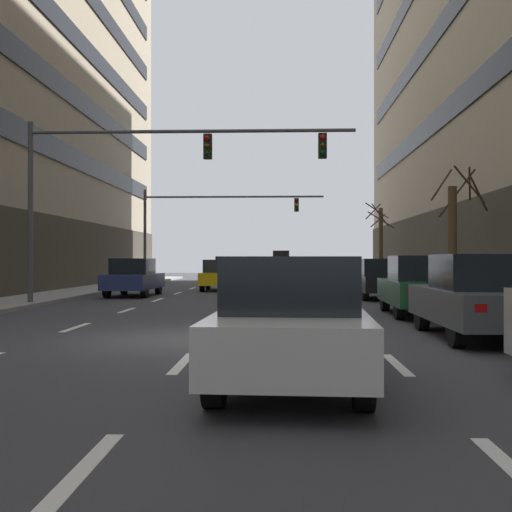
{
  "coord_description": "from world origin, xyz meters",
  "views": [
    {
      "loc": [
        1.51,
        -12.78,
        1.62
      ],
      "look_at": [
        0.1,
        24.59,
        1.79
      ],
      "focal_mm": 44.58,
      "sensor_mm": 36.0,
      "label": 1
    }
  ],
  "objects_px": {
    "car_driving_2": "(134,278)",
    "street_tree_1": "(381,242)",
    "taxi_driving_1": "(281,287)",
    "car_parked_2": "(421,286)",
    "street_tree_2": "(454,238)",
    "car_driving_0": "(292,322)",
    "traffic_signal_1": "(204,216)",
    "car_parked_3": "(380,279)",
    "taxi_driving_3": "(220,275)",
    "traffic_signal_0": "(148,168)",
    "car_parked_1": "(479,297)"
  },
  "relations": [
    {
      "from": "car_driving_0",
      "to": "traffic_signal_0",
      "type": "height_order",
      "value": "traffic_signal_0"
    },
    {
      "from": "taxi_driving_1",
      "to": "street_tree_1",
      "type": "distance_m",
      "value": 22.25
    },
    {
      "from": "car_driving_0",
      "to": "taxi_driving_3",
      "type": "xyz_separation_m",
      "value": [
        -3.23,
        24.37,
        -0.03
      ]
    },
    {
      "from": "taxi_driving_1",
      "to": "car_parked_3",
      "type": "xyz_separation_m",
      "value": [
        4.01,
        8.2,
        -0.02
      ]
    },
    {
      "from": "car_driving_0",
      "to": "taxi_driving_1",
      "type": "bearing_deg",
      "value": 90.74
    },
    {
      "from": "traffic_signal_1",
      "to": "street_tree_2",
      "type": "bearing_deg",
      "value": -56.87
    },
    {
      "from": "street_tree_2",
      "to": "car_parked_3",
      "type": "bearing_deg",
      "value": 126.32
    },
    {
      "from": "car_driving_0",
      "to": "car_driving_2",
      "type": "xyz_separation_m",
      "value": [
        -6.5,
        19.2,
        -0.0
      ]
    },
    {
      "from": "traffic_signal_1",
      "to": "street_tree_2",
      "type": "xyz_separation_m",
      "value": [
        10.95,
        -16.78,
        -1.95
      ]
    },
    {
      "from": "car_parked_2",
      "to": "traffic_signal_0",
      "type": "relative_size",
      "value": 0.41
    },
    {
      "from": "taxi_driving_1",
      "to": "car_parked_2",
      "type": "height_order",
      "value": "taxi_driving_1"
    },
    {
      "from": "taxi_driving_3",
      "to": "car_parked_3",
      "type": "bearing_deg",
      "value": -42.94
    },
    {
      "from": "traffic_signal_0",
      "to": "car_driving_0",
      "type": "bearing_deg",
      "value": -70.68
    },
    {
      "from": "car_parked_2",
      "to": "car_driving_2",
      "type": "bearing_deg",
      "value": 139.0
    },
    {
      "from": "taxi_driving_3",
      "to": "street_tree_2",
      "type": "xyz_separation_m",
      "value": [
        9.29,
        -9.57,
        1.6
      ]
    },
    {
      "from": "taxi_driving_1",
      "to": "car_parked_1",
      "type": "distance_m",
      "value": 6.14
    },
    {
      "from": "taxi_driving_1",
      "to": "street_tree_2",
      "type": "bearing_deg",
      "value": 40.36
    },
    {
      "from": "car_parked_2",
      "to": "traffic_signal_0",
      "type": "distance_m",
      "value": 9.83
    },
    {
      "from": "street_tree_1",
      "to": "car_parked_2",
      "type": "bearing_deg",
      "value": -95.81
    },
    {
      "from": "traffic_signal_0",
      "to": "street_tree_1",
      "type": "bearing_deg",
      "value": 58.98
    },
    {
      "from": "car_driving_2",
      "to": "traffic_signal_1",
      "type": "height_order",
      "value": "traffic_signal_1"
    },
    {
      "from": "car_driving_2",
      "to": "traffic_signal_1",
      "type": "bearing_deg",
      "value": 82.61
    },
    {
      "from": "car_driving_2",
      "to": "car_parked_2",
      "type": "height_order",
      "value": "car_parked_2"
    },
    {
      "from": "taxi_driving_3",
      "to": "street_tree_2",
      "type": "bearing_deg",
      "value": -45.88
    },
    {
      "from": "car_driving_0",
      "to": "car_parked_1",
      "type": "xyz_separation_m",
      "value": [
        3.89,
        4.9,
        0.03
      ]
    },
    {
      "from": "taxi_driving_1",
      "to": "taxi_driving_3",
      "type": "bearing_deg",
      "value": 101.83
    },
    {
      "from": "car_driving_0",
      "to": "car_parked_2",
      "type": "height_order",
      "value": "car_parked_2"
    },
    {
      "from": "traffic_signal_1",
      "to": "street_tree_1",
      "type": "bearing_deg",
      "value": -3.74
    },
    {
      "from": "car_parked_2",
      "to": "street_tree_2",
      "type": "bearing_deg",
      "value": 64.83
    },
    {
      "from": "car_parked_3",
      "to": "car_parked_2",
      "type": "bearing_deg",
      "value": -90.02
    },
    {
      "from": "car_driving_0",
      "to": "taxi_driving_1",
      "type": "height_order",
      "value": "taxi_driving_1"
    },
    {
      "from": "taxi_driving_1",
      "to": "traffic_signal_1",
      "type": "height_order",
      "value": "traffic_signal_1"
    },
    {
      "from": "car_parked_1",
      "to": "car_parked_3",
      "type": "xyz_separation_m",
      "value": [
        0.0,
        12.85,
        -0.04
      ]
    },
    {
      "from": "car_parked_2",
      "to": "traffic_signal_1",
      "type": "relative_size",
      "value": 0.41
    },
    {
      "from": "car_parked_1",
      "to": "taxi_driving_3",
      "type": "bearing_deg",
      "value": 110.07
    },
    {
      "from": "street_tree_2",
      "to": "car_driving_0",
      "type": "bearing_deg",
      "value": -112.26
    },
    {
      "from": "car_driving_0",
      "to": "car_driving_2",
      "type": "bearing_deg",
      "value": 108.7
    },
    {
      "from": "car_driving_2",
      "to": "car_parked_3",
      "type": "relative_size",
      "value": 1.01
    },
    {
      "from": "car_driving_2",
      "to": "street_tree_1",
      "type": "bearing_deg",
      "value": 43.03
    },
    {
      "from": "taxi_driving_1",
      "to": "car_parked_2",
      "type": "distance_m",
      "value": 4.06
    },
    {
      "from": "car_parked_3",
      "to": "traffic_signal_0",
      "type": "distance_m",
      "value": 10.41
    },
    {
      "from": "street_tree_1",
      "to": "taxi_driving_3",
      "type": "bearing_deg",
      "value": -144.85
    },
    {
      "from": "traffic_signal_0",
      "to": "street_tree_2",
      "type": "distance_m",
      "value": 11.05
    },
    {
      "from": "car_driving_2",
      "to": "street_tree_1",
      "type": "relative_size",
      "value": 0.89
    },
    {
      "from": "taxi_driving_3",
      "to": "street_tree_2",
      "type": "height_order",
      "value": "street_tree_2"
    },
    {
      "from": "car_driving_2",
      "to": "street_tree_2",
      "type": "relative_size",
      "value": 0.92
    },
    {
      "from": "taxi_driving_3",
      "to": "car_parked_2",
      "type": "distance_m",
      "value": 15.88
    },
    {
      "from": "car_parked_1",
      "to": "traffic_signal_0",
      "type": "relative_size",
      "value": 0.41
    },
    {
      "from": "car_parked_2",
      "to": "car_parked_1",
      "type": "bearing_deg",
      "value": -89.98
    },
    {
      "from": "car_parked_1",
      "to": "street_tree_2",
      "type": "height_order",
      "value": "street_tree_2"
    }
  ]
}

